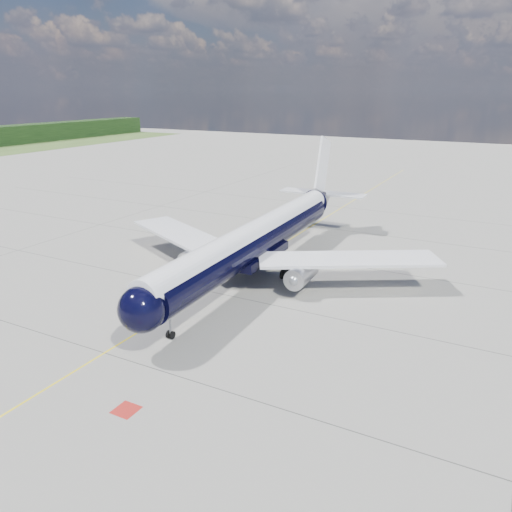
# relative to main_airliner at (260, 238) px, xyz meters

# --- Properties ---
(ground) EXTENTS (320.00, 320.00, 0.00)m
(ground) POSITION_rel_main_airliner_xyz_m (-2.60, 12.67, -4.37)
(ground) COLOR gray
(ground) RESTS_ON ground
(taxiway_centerline) EXTENTS (0.16, 160.00, 0.01)m
(taxiway_centerline) POSITION_rel_main_airliner_xyz_m (-2.60, 7.67, -4.36)
(taxiway_centerline) COLOR yellow
(taxiway_centerline) RESTS_ON ground
(red_marking) EXTENTS (1.60, 1.60, 0.01)m
(red_marking) POSITION_rel_main_airliner_xyz_m (4.20, -27.33, -4.36)
(red_marking) COLOR maroon
(red_marking) RESTS_ON ground
(main_airliner) EXTENTS (40.03, 48.70, 14.08)m
(main_airliner) POSITION_rel_main_airliner_xyz_m (0.00, 0.00, 0.00)
(main_airliner) COLOR black
(main_airliner) RESTS_ON ground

